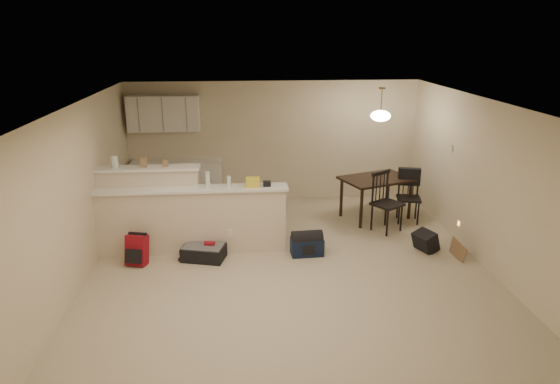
{
  "coord_description": "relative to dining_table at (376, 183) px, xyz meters",
  "views": [
    {
      "loc": [
        -0.71,
        -6.71,
        3.47
      ],
      "look_at": [
        -0.1,
        0.7,
        1.05
      ],
      "focal_mm": 32.0,
      "sensor_mm": 36.0,
      "label": 1
    }
  ],
  "objects": [
    {
      "name": "jar",
      "position": [
        -4.56,
        -1.06,
        0.79
      ],
      "size": [
        0.1,
        0.1,
        0.2
      ],
      "primitive_type": "cylinder",
      "color": "silver",
      "rests_on": "breakfast_bar"
    },
    {
      "name": "red_backpack",
      "position": [
        -4.2,
        -1.69,
        -0.47
      ],
      "size": [
        0.35,
        0.27,
        0.47
      ],
      "primitive_type": "cube",
      "rotation": [
        0.0,
        0.0,
        -0.27
      ],
      "color": "maroon",
      "rests_on": "ground"
    },
    {
      "name": "thermostat",
      "position": [
        1.12,
        -0.63,
        0.8
      ],
      "size": [
        0.02,
        0.12,
        0.12
      ],
      "primitive_type": "cube",
      "color": "beige",
      "rests_on": "room"
    },
    {
      "name": "dining_chair_near",
      "position": [
        0.03,
        -0.68,
        -0.16
      ],
      "size": [
        0.64,
        0.64,
        1.08
      ],
      "primitive_type": null,
      "rotation": [
        0.0,
        0.0,
        0.59
      ],
      "color": "black",
      "rests_on": "ground"
    },
    {
      "name": "kitchen_counter",
      "position": [
        -3.86,
        1.01,
        -0.25
      ],
      "size": [
        1.8,
        0.6,
        0.9
      ],
      "primitive_type": "cube",
      "color": "white",
      "rests_on": "ground"
    },
    {
      "name": "bottle_b",
      "position": [
        -2.76,
        -1.28,
        0.48
      ],
      "size": [
        0.06,
        0.06,
        0.18
      ],
      "primitive_type": "cylinder",
      "color": "silver",
      "rests_on": "breakfast_bar"
    },
    {
      "name": "pendant_lamp",
      "position": [
        -0.0,
        -0.0,
        1.29
      ],
      "size": [
        0.36,
        0.36,
        0.62
      ],
      "color": "brown",
      "rests_on": "room"
    },
    {
      "name": "bottle_a",
      "position": [
        -3.1,
        -1.28,
        0.52
      ],
      "size": [
        0.07,
        0.07,
        0.26
      ],
      "primitive_type": "cylinder",
      "color": "silver",
      "rests_on": "breakfast_bar"
    },
    {
      "name": "navy_duffel",
      "position": [
        -1.54,
        -1.57,
        -0.56
      ],
      "size": [
        0.53,
        0.31,
        0.28
      ],
      "primitive_type": "cube",
      "rotation": [
        0.0,
        0.0,
        0.06
      ],
      "color": "#111D37",
      "rests_on": "ground"
    },
    {
      "name": "pouch",
      "position": [
        -2.16,
        -1.28,
        0.43
      ],
      "size": [
        0.12,
        0.1,
        0.08
      ],
      "primitive_type": "cube",
      "color": "#8F6B49",
      "rests_on": "breakfast_bar"
    },
    {
      "name": "bag_lump",
      "position": [
        -2.39,
        -1.28,
        0.46
      ],
      "size": [
        0.22,
        0.18,
        0.14
      ],
      "primitive_type": "cube",
      "color": "#8F6B49",
      "rests_on": "breakfast_bar"
    },
    {
      "name": "suitcase",
      "position": [
        -3.19,
        -1.6,
        -0.59
      ],
      "size": [
        0.73,
        0.57,
        0.22
      ],
      "primitive_type": "cube",
      "rotation": [
        0.0,
        0.0,
        -0.26
      ],
      "color": "black",
      "rests_on": "ground"
    },
    {
      "name": "breakfast_bar",
      "position": [
        -3.62,
        -1.2,
        -0.09
      ],
      "size": [
        3.08,
        0.58,
        1.39
      ],
      "color": "beige",
      "rests_on": "ground"
    },
    {
      "name": "room",
      "position": [
        -1.86,
        -2.18,
        0.55
      ],
      "size": [
        7.0,
        7.02,
        2.5
      ],
      "color": "#C3B496",
      "rests_on": "ground"
    },
    {
      "name": "dining_table",
      "position": [
        0.0,
        0.0,
        0.0
      ],
      "size": [
        1.5,
        1.25,
        0.8
      ],
      "rotation": [
        0.0,
        0.0,
        0.36
      ],
      "color": "black",
      "rests_on": "ground"
    },
    {
      "name": "small_box",
      "position": [
        -3.77,
        -1.06,
        0.75
      ],
      "size": [
        0.08,
        0.06,
        0.12
      ],
      "primitive_type": "cube",
      "color": "#8F6B49",
      "rests_on": "breakfast_bar"
    },
    {
      "name": "upper_cabinets",
      "position": [
        -4.06,
        1.14,
        1.2
      ],
      "size": [
        1.4,
        0.34,
        0.7
      ],
      "primitive_type": "cube",
      "color": "white",
      "rests_on": "room"
    },
    {
      "name": "black_daypack",
      "position": [
        0.43,
        -1.57,
        -0.54
      ],
      "size": [
        0.37,
        0.43,
        0.32
      ],
      "primitive_type": "cube",
      "rotation": [
        0.0,
        0.0,
        1.96
      ],
      "color": "black",
      "rests_on": "ground"
    },
    {
      "name": "cardboard_sheet",
      "position": [
        0.83,
        -1.93,
        -0.56
      ],
      "size": [
        0.09,
        0.38,
        0.29
      ],
      "primitive_type": "cube",
      "rotation": [
        0.0,
        0.0,
        1.76
      ],
      "color": "#8F6B49",
      "rests_on": "ground"
    },
    {
      "name": "cereal_box",
      "position": [
        -4.11,
        -1.06,
        0.77
      ],
      "size": [
        0.1,
        0.07,
        0.16
      ],
      "primitive_type": "cube",
      "color": "#8F6B49",
      "rests_on": "breakfast_bar"
    },
    {
      "name": "dining_chair_far",
      "position": [
        0.56,
        -0.26,
        -0.21
      ],
      "size": [
        0.51,
        0.49,
        0.98
      ],
      "primitive_type": null,
      "rotation": [
        0.0,
        0.0,
        -0.22
      ],
      "color": "black",
      "rests_on": "ground"
    }
  ]
}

